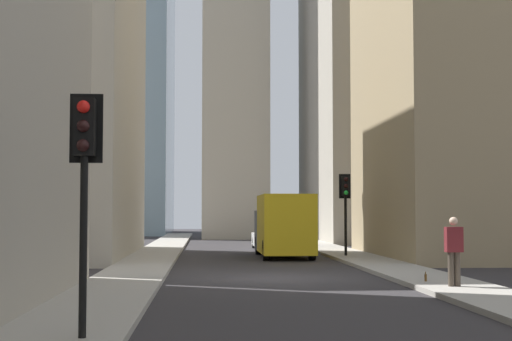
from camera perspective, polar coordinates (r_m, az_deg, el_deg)
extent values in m
plane|color=#302D30|center=(23.54, 1.44, -8.25)|extent=(135.00, 135.00, 0.00)
cube|color=#A8A399|center=(23.55, -9.64, -8.03)|extent=(90.00, 2.20, 0.14)
cube|color=#A8A399|center=(24.36, 12.14, -7.84)|extent=(90.00, 2.20, 0.14)
cube|color=#A8A091|center=(55.71, 9.50, 6.04)|extent=(16.76, 10.00, 21.93)
cube|color=#A8A091|center=(36.76, -17.25, 9.03)|extent=(14.28, 10.00, 19.53)
cube|color=#A8A091|center=(59.37, -1.61, 7.04)|extent=(5.16, 5.16, 25.24)
cube|color=yellow|center=(33.46, 2.26, -4.10)|extent=(4.60, 2.25, 2.60)
cube|color=#38383D|center=(36.65, 1.73, -4.57)|extent=(1.90, 2.25, 1.90)
cube|color=black|center=(36.64, 1.73, -3.63)|extent=(1.92, 2.09, 0.64)
cylinder|color=black|center=(36.79, 3.27, -5.73)|extent=(0.88, 0.28, 0.88)
cylinder|color=black|center=(36.60, 0.19, -5.75)|extent=(0.88, 0.28, 0.88)
cylinder|color=black|center=(32.23, 4.29, -6.09)|extent=(0.88, 0.28, 0.88)
cylinder|color=black|center=(32.01, 0.77, -6.12)|extent=(0.88, 0.28, 0.88)
cube|color=silver|center=(41.76, 1.05, -5.31)|extent=(4.30, 1.78, 0.70)
cube|color=black|center=(41.54, 1.07, -4.47)|extent=(2.10, 1.58, 0.54)
cylinder|color=black|center=(43.18, 1.93, -5.52)|extent=(0.64, 0.22, 0.64)
cylinder|color=black|center=(43.05, -0.14, -5.53)|extent=(0.64, 0.22, 0.64)
cylinder|color=black|center=(40.50, 2.32, -5.67)|extent=(0.64, 0.22, 0.64)
cylinder|color=black|center=(40.36, 0.11, -5.68)|extent=(0.64, 0.22, 0.64)
cylinder|color=black|center=(11.91, -13.07, -5.66)|extent=(0.12, 0.12, 2.81)
cube|color=black|center=(11.98, -12.96, 3.25)|extent=(0.28, 0.32, 0.90)
cube|color=black|center=(12.13, -12.84, 3.16)|extent=(0.03, 0.52, 1.10)
sphere|color=red|center=(11.86, -13.06, 4.77)|extent=(0.20, 0.20, 0.20)
sphere|color=black|center=(11.82, -13.08, 3.33)|extent=(0.20, 0.20, 0.20)
sphere|color=black|center=(11.79, -13.10, 1.88)|extent=(0.20, 0.20, 0.20)
cylinder|color=black|center=(33.58, 6.87, -4.21)|extent=(0.12, 0.12, 2.65)
cube|color=black|center=(33.59, 6.85, -1.19)|extent=(0.28, 0.32, 0.90)
cube|color=black|center=(33.74, 6.80, -1.20)|extent=(0.03, 0.52, 1.10)
sphere|color=black|center=(33.44, 6.90, -0.66)|extent=(0.20, 0.20, 0.20)
sphere|color=black|center=(33.43, 6.90, -1.18)|extent=(0.20, 0.20, 0.20)
sphere|color=green|center=(33.42, 6.90, -1.69)|extent=(0.20, 0.20, 0.20)
cylinder|color=#473D33|center=(20.31, 15.14, -7.30)|extent=(0.16, 0.16, 0.89)
cylinder|color=#473D33|center=(20.25, 14.68, -7.31)|extent=(0.16, 0.16, 0.89)
cube|color=maroon|center=(20.24, 14.88, -5.12)|extent=(0.26, 0.44, 0.66)
sphere|color=beige|center=(20.23, 14.86, -3.77)|extent=(0.22, 0.22, 0.22)
cylinder|color=brown|center=(21.54, 12.85, -8.00)|extent=(0.07, 0.07, 0.20)
cylinder|color=brown|center=(21.53, 12.84, -7.64)|extent=(0.03, 0.03, 0.07)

